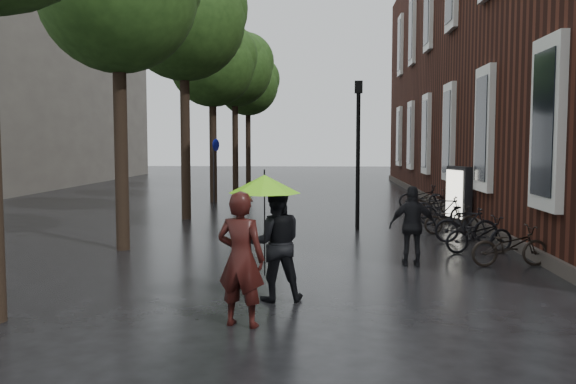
# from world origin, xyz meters

# --- Properties ---
(ground) EXTENTS (120.00, 120.00, 0.00)m
(ground) POSITION_xyz_m (0.00, 0.00, 0.00)
(ground) COLOR black
(brick_building) EXTENTS (10.20, 33.20, 12.00)m
(brick_building) POSITION_xyz_m (10.47, 19.46, 5.99)
(brick_building) COLOR #38160F
(brick_building) RESTS_ON ground
(street_trees) EXTENTS (4.33, 34.03, 8.91)m
(street_trees) POSITION_xyz_m (-3.99, 15.91, 6.34)
(street_trees) COLOR black
(street_trees) RESTS_ON ground
(person_burgundy) EXTENTS (0.80, 0.63, 1.94)m
(person_burgundy) POSITION_xyz_m (-0.37, 0.99, 0.97)
(person_burgundy) COLOR black
(person_burgundy) RESTS_ON ground
(person_black) EXTENTS (1.05, 0.89, 1.91)m
(person_black) POSITION_xyz_m (0.00, 2.45, 0.96)
(person_black) COLOR black
(person_black) RESTS_ON ground
(lime_umbrella) EXTENTS (1.12, 1.12, 1.64)m
(lime_umbrella) POSITION_xyz_m (-0.11, 1.79, 1.98)
(lime_umbrella) COLOR black
(lime_umbrella) RESTS_ON ground
(pedestrian_walking) EXTENTS (1.00, 0.42, 1.70)m
(pedestrian_walking) POSITION_xyz_m (2.69, 5.48, 0.85)
(pedestrian_walking) COLOR black
(pedestrian_walking) RESTS_ON ground
(parked_bicycles) EXTENTS (2.06, 12.10, 0.97)m
(parked_bicycles) POSITION_xyz_m (4.62, 11.30, 0.45)
(parked_bicycles) COLOR black
(parked_bicycles) RESTS_ON ground
(ad_lightbox) EXTENTS (0.28, 1.23, 1.86)m
(ad_lightbox) POSITION_xyz_m (5.10, 12.21, 0.93)
(ad_lightbox) COLOR black
(ad_lightbox) RESTS_ON ground
(lamp_post) EXTENTS (0.23, 0.23, 4.44)m
(lamp_post) POSITION_xyz_m (1.81, 10.85, 2.69)
(lamp_post) COLOR black
(lamp_post) RESTS_ON ground
(cycle_sign) EXTENTS (0.15, 0.50, 2.77)m
(cycle_sign) POSITION_xyz_m (-3.69, 17.37, 1.83)
(cycle_sign) COLOR #262628
(cycle_sign) RESTS_ON ground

